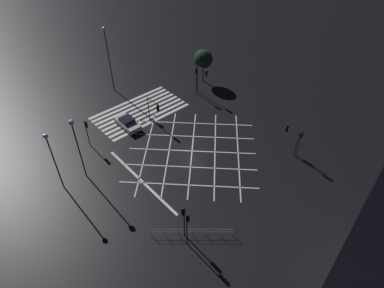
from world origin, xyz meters
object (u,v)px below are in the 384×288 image
object	(u,v)px
traffic_light_nw_cross	(291,134)
traffic_light_sw_main	(196,76)
traffic_light_ne_cross	(183,216)
traffic_light_se_main	(87,128)
street_lamp_east	(75,135)
street_lamp_west	(51,151)
traffic_light_ne_main	(188,223)
waiting_car	(128,123)
street_tree_near	(203,59)
traffic_light_sw_cross	(202,75)
traffic_light_median_south	(154,107)
street_lamp_far	(107,46)
traffic_light_nw_main	(300,139)

from	to	relation	value
traffic_light_nw_cross	traffic_light_sw_main	world-z (taller)	traffic_light_sw_main
traffic_light_ne_cross	traffic_light_se_main	bearing A→B (deg)	0.63
traffic_light_sw_main	street_lamp_east	world-z (taller)	street_lamp_east
traffic_light_se_main	street_lamp_west	world-z (taller)	street_lamp_west
traffic_light_se_main	traffic_light_nw_cross	world-z (taller)	traffic_light_se_main
traffic_light_ne_main	street_lamp_east	distance (m)	15.06
waiting_car	street_tree_near	bearing A→B (deg)	97.91
street_lamp_east	street_tree_near	xyz separation A→B (m)	(-24.52, -6.80, -2.11)
traffic_light_sw_cross	traffic_light_sw_main	distance (m)	0.93
traffic_light_se_main	street_lamp_east	world-z (taller)	street_lamp_east
traffic_light_median_south	street_lamp_far	bearing A→B (deg)	178.18
traffic_light_sw_main	street_lamp_east	xyz separation A→B (m)	(21.06, 4.60, 2.79)
traffic_light_ne_main	street_lamp_west	distance (m)	15.81
street_lamp_east	street_tree_near	world-z (taller)	street_lamp_east
traffic_light_sw_cross	traffic_light_sw_main	xyz separation A→B (m)	(0.58, -0.71, -0.15)
waiting_car	traffic_light_median_south	bearing A→B (deg)	59.05
street_tree_near	street_lamp_west	bearing A→B (deg)	13.81
traffic_light_nw_main	street_lamp_far	distance (m)	29.48
traffic_light_sw_cross	street_tree_near	size ratio (longest dim) A/B	0.86
traffic_light_nw_cross	street_lamp_west	xyz separation A→B (m)	(23.71, -12.69, 2.71)
traffic_light_ne_cross	street_lamp_west	world-z (taller)	street_lamp_west
traffic_light_median_south	traffic_light_nw_main	bearing A→B (deg)	27.47
traffic_light_sw_main	traffic_light_median_south	size ratio (longest dim) A/B	1.23
traffic_light_ne_cross	street_tree_near	bearing A→B (deg)	-46.27
traffic_light_se_main	street_lamp_west	xyz separation A→B (m)	(5.78, 4.41, 2.65)
street_lamp_east	traffic_light_nw_cross	bearing A→B (deg)	149.04
traffic_light_ne_main	waiting_car	world-z (taller)	traffic_light_ne_main
street_lamp_west	street_lamp_far	xyz separation A→B (m)	(-14.99, -13.78, 2.01)
traffic_light_se_main	street_tree_near	world-z (taller)	street_tree_near
traffic_light_median_south	street_lamp_west	bearing A→B (deg)	-79.93
traffic_light_ne_cross	traffic_light_sw_cross	xyz separation A→B (m)	(-18.39, -17.44, 0.41)
street_lamp_far	traffic_light_sw_cross	bearing A→B (deg)	133.22
traffic_light_se_main	waiting_car	world-z (taller)	traffic_light_se_main
traffic_light_sw_cross	traffic_light_nw_cross	bearing A→B (deg)	-2.29
street_lamp_far	street_lamp_east	bearing A→B (deg)	48.57
traffic_light_ne_cross	traffic_light_sw_cross	size ratio (longest dim) A/B	0.90
traffic_light_sw_main	traffic_light_ne_cross	bearing A→B (deg)	45.54
traffic_light_ne_main	traffic_light_sw_main	bearing A→B (deg)	46.48
traffic_light_nw_main	traffic_light_nw_cross	world-z (taller)	traffic_light_nw_main
traffic_light_se_main	traffic_light_sw_cross	bearing A→B (deg)	-1.90
street_tree_near	traffic_light_sw_cross	bearing A→B (deg)	45.27
traffic_light_ne_cross	traffic_light_nw_main	world-z (taller)	traffic_light_nw_main
traffic_light_nw_cross	traffic_light_sw_main	xyz separation A→B (m)	(-0.08, -17.19, 0.56)
traffic_light_ne_main	traffic_light_nw_main	bearing A→B (deg)	1.46
traffic_light_nw_cross	waiting_car	xyz separation A→B (m)	(12.26, -17.20, -2.03)
street_lamp_west	street_tree_near	size ratio (longest dim) A/B	1.41
traffic_light_ne_cross	traffic_light_ne_main	bearing A→B (deg)	161.03
traffic_light_sw_main	street_lamp_west	xyz separation A→B (m)	(23.79, 4.50, 2.15)
traffic_light_nw_cross	traffic_light_nw_main	bearing A→B (deg)	165.31
traffic_light_ne_cross	traffic_light_sw_cross	world-z (taller)	traffic_light_sw_cross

